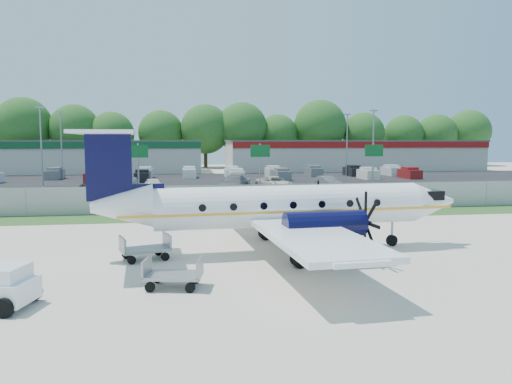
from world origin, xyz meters
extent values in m
plane|color=beige|center=(0.00, 0.00, 0.00)|extent=(170.00, 170.00, 0.00)
cube|color=#2D561E|center=(0.00, 12.00, 0.01)|extent=(170.00, 4.00, 0.02)
cube|color=black|center=(0.00, 19.00, 0.01)|extent=(170.00, 8.00, 0.02)
cube|color=black|center=(0.00, 40.00, 0.01)|extent=(170.00, 32.00, 0.02)
cube|color=gray|center=(0.00, 14.00, 1.00)|extent=(120.00, 0.02, 1.90)
cube|color=gray|center=(0.00, 14.00, 1.98)|extent=(120.00, 0.06, 0.06)
cube|color=gray|center=(0.00, 14.00, 0.05)|extent=(120.00, 0.06, 0.06)
cube|color=beige|center=(-24.00, 62.00, 2.50)|extent=(46.00, 12.00, 5.00)
cube|color=#474749|center=(-24.00, 62.00, 5.12)|extent=(46.40, 12.40, 0.24)
cube|color=#0F4723|center=(-24.00, 55.90, 4.50)|extent=(46.00, 0.20, 1.00)
cube|color=beige|center=(26.00, 62.00, 2.50)|extent=(44.00, 12.00, 5.00)
cube|color=#474749|center=(26.00, 62.00, 5.12)|extent=(44.40, 12.40, 0.24)
cube|color=maroon|center=(26.00, 55.90, 4.50)|extent=(44.00, 0.20, 1.00)
cylinder|color=gray|center=(-8.00, 23.00, 2.50)|extent=(0.14, 0.14, 5.00)
cube|color=#0C5923|center=(-8.00, 22.85, 4.30)|extent=(1.80, 0.08, 1.10)
cylinder|color=gray|center=(3.00, 23.00, 2.50)|extent=(0.14, 0.14, 5.00)
cube|color=#0C5923|center=(3.00, 22.85, 4.30)|extent=(1.80, 0.08, 1.10)
cylinder|color=gray|center=(14.00, 23.00, 2.50)|extent=(0.14, 0.14, 5.00)
cube|color=#0C5923|center=(14.00, 22.85, 4.30)|extent=(1.80, 0.08, 1.10)
cylinder|color=gray|center=(-20.00, 38.00, 4.50)|extent=(0.18, 0.18, 9.00)
cube|color=gray|center=(-20.00, 38.00, 9.00)|extent=(0.90, 0.35, 0.18)
cylinder|color=gray|center=(20.00, 38.00, 4.50)|extent=(0.18, 0.18, 9.00)
cube|color=gray|center=(20.00, 38.00, 9.00)|extent=(0.90, 0.35, 0.18)
cylinder|color=gray|center=(-20.00, 48.00, 4.50)|extent=(0.18, 0.18, 9.00)
cube|color=gray|center=(-20.00, 48.00, 9.00)|extent=(0.90, 0.35, 0.18)
cylinder|color=gray|center=(20.00, 48.00, 4.50)|extent=(0.18, 0.18, 9.00)
cube|color=gray|center=(20.00, 48.00, 9.00)|extent=(0.90, 0.35, 0.18)
cylinder|color=white|center=(0.81, 0.48, 2.21)|extent=(12.93, 2.84, 1.95)
cone|color=white|center=(8.33, 1.00, 2.21)|extent=(2.39, 2.10, 1.95)
cone|color=white|center=(-6.92, -0.07, 2.41)|extent=(2.80, 2.13, 1.95)
cube|color=black|center=(8.12, 0.99, 2.56)|extent=(1.01, 1.39, 0.46)
cube|color=white|center=(0.29, 0.44, 1.64)|extent=(4.54, 18.24, 0.23)
cylinder|color=black|center=(1.63, -2.45, 1.79)|extent=(3.56, 1.37, 1.13)
cylinder|color=black|center=(1.21, 3.49, 1.79)|extent=(3.56, 1.37, 1.13)
cube|color=black|center=(-7.43, -0.10, 4.15)|extent=(1.96, 0.32, 2.97)
cube|color=white|center=(-7.53, -0.11, 5.64)|extent=(2.90, 6.52, 0.14)
cylinder|color=gray|center=(6.13, 0.85, 0.67)|extent=(0.12, 0.12, 1.33)
cylinder|color=black|center=(6.13, 0.85, 0.29)|extent=(0.59, 0.22, 0.57)
cylinder|color=black|center=(0.50, -2.53, 0.33)|extent=(0.68, 0.46, 0.66)
cylinder|color=black|center=(0.09, 3.41, 0.33)|extent=(0.68, 0.46, 0.66)
cube|color=white|center=(-9.87, -6.12, 1.12)|extent=(1.42, 1.57, 0.51)
cube|color=black|center=(-9.42, -6.24, 1.15)|extent=(0.46, 1.14, 0.41)
cylinder|color=black|center=(-9.67, -6.99, 0.31)|extent=(0.65, 0.37, 0.61)
cylinder|color=black|center=(-9.27, -5.45, 0.31)|extent=(0.65, 0.37, 0.61)
cube|color=gray|center=(-5.95, -0.22, 0.47)|extent=(2.38, 1.83, 0.13)
cube|color=gray|center=(-6.90, -0.52, 0.79)|extent=(0.45, 1.23, 0.63)
cube|color=gray|center=(-5.00, 0.07, 0.79)|extent=(0.45, 1.23, 0.63)
cylinder|color=black|center=(-6.48, -0.99, 0.19)|extent=(0.40, 0.23, 0.38)
cylinder|color=black|center=(-6.82, 0.11, 0.19)|extent=(0.40, 0.23, 0.38)
cylinder|color=black|center=(-5.08, -0.56, 0.19)|extent=(0.40, 0.23, 0.38)
cylinder|color=black|center=(-5.42, 0.55, 0.19)|extent=(0.40, 0.23, 0.38)
cube|color=gray|center=(-4.68, -4.69, 0.46)|extent=(2.24, 1.60, 0.12)
cube|color=gray|center=(-5.63, -4.50, 0.76)|extent=(0.32, 1.21, 0.61)
cube|color=gray|center=(-3.73, -4.88, 0.76)|extent=(0.32, 1.21, 0.61)
cylinder|color=black|center=(-5.49, -5.10, 0.18)|extent=(0.38, 0.19, 0.37)
cylinder|color=black|center=(-5.26, -4.00, 0.18)|extent=(0.38, 0.19, 0.37)
cylinder|color=black|center=(-4.09, -5.38, 0.18)|extent=(0.38, 0.19, 0.37)
cylinder|color=black|center=(-3.87, -4.28, 0.18)|extent=(0.38, 0.19, 0.37)
cone|color=#FF3808|center=(3.85, 1.59, 0.29)|extent=(0.39, 0.39, 0.58)
cube|color=#FF3808|center=(3.85, 1.59, 0.02)|extent=(0.41, 0.41, 0.03)
cone|color=#FF3808|center=(2.88, 8.56, 0.23)|extent=(0.31, 0.31, 0.46)
cube|color=#FF3808|center=(2.88, 8.56, 0.01)|extent=(0.32, 0.32, 0.03)
imported|color=silver|center=(-17.88, 18.02, 0.00)|extent=(6.23, 3.87, 1.61)
imported|color=silver|center=(2.25, 20.99, 0.00)|extent=(4.33, 2.60, 1.38)
imported|color=black|center=(-12.26, 28.98, 0.00)|extent=(3.97, 6.04, 1.54)
imported|color=silver|center=(-7.04, 29.34, 0.00)|extent=(2.30, 4.38, 1.42)
imported|color=#595B5E|center=(1.19, 28.70, 0.00)|extent=(3.99, 6.09, 1.64)
imported|color=beige|center=(5.64, 29.69, 0.00)|extent=(3.83, 5.60, 1.42)
imported|color=#595B5E|center=(11.48, 29.39, 0.00)|extent=(2.33, 4.50, 1.41)
imported|color=silver|center=(-10.19, 35.81, 0.00)|extent=(2.10, 4.48, 1.48)
imported|color=silver|center=(2.53, 35.69, 0.00)|extent=(3.38, 4.93, 1.32)
camera|label=1|loc=(-4.41, -22.50, 5.33)|focal=35.00mm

